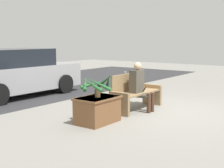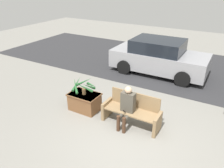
{
  "view_description": "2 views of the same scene",
  "coord_description": "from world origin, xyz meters",
  "px_view_note": "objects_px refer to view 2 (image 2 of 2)",
  "views": [
    {
      "loc": [
        -7.11,
        -3.58,
        1.83
      ],
      "look_at": [
        -0.74,
        1.11,
        0.69
      ],
      "focal_mm": 50.0,
      "sensor_mm": 36.0,
      "label": 1
    },
    {
      "loc": [
        1.93,
        -4.25,
        3.92
      ],
      "look_at": [
        -1.11,
        1.07,
        0.95
      ],
      "focal_mm": 35.0,
      "sensor_mm": 36.0,
      "label": 2
    }
  ],
  "objects_px": {
    "person_seated": "(127,106)",
    "planter_box": "(85,101)",
    "potted_plant": "(83,86)",
    "bench": "(132,111)",
    "parked_car": "(159,57)"
  },
  "relations": [
    {
      "from": "parked_car",
      "to": "bench",
      "type": "bearing_deg",
      "value": -81.34
    },
    {
      "from": "potted_plant",
      "to": "person_seated",
      "type": "bearing_deg",
      "value": -4.26
    },
    {
      "from": "person_seated",
      "to": "parked_car",
      "type": "xyz_separation_m",
      "value": [
        -0.55,
        4.35,
        0.06
      ]
    },
    {
      "from": "bench",
      "to": "potted_plant",
      "type": "bearing_deg",
      "value": -177.5
    },
    {
      "from": "person_seated",
      "to": "planter_box",
      "type": "xyz_separation_m",
      "value": [
        -1.57,
        0.12,
        -0.38
      ]
    },
    {
      "from": "bench",
      "to": "parked_car",
      "type": "height_order",
      "value": "parked_car"
    },
    {
      "from": "potted_plant",
      "to": "bench",
      "type": "bearing_deg",
      "value": 2.5
    },
    {
      "from": "person_seated",
      "to": "parked_car",
      "type": "relative_size",
      "value": 0.3
    },
    {
      "from": "bench",
      "to": "person_seated",
      "type": "distance_m",
      "value": 0.33
    },
    {
      "from": "person_seated",
      "to": "potted_plant",
      "type": "distance_m",
      "value": 1.6
    },
    {
      "from": "planter_box",
      "to": "parked_car",
      "type": "height_order",
      "value": "parked_car"
    },
    {
      "from": "parked_car",
      "to": "potted_plant",
      "type": "bearing_deg",
      "value": -103.74
    },
    {
      "from": "person_seated",
      "to": "potted_plant",
      "type": "relative_size",
      "value": 1.53
    },
    {
      "from": "person_seated",
      "to": "planter_box",
      "type": "height_order",
      "value": "person_seated"
    },
    {
      "from": "bench",
      "to": "parked_car",
      "type": "xyz_separation_m",
      "value": [
        -0.63,
        4.16,
        0.32
      ]
    }
  ]
}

